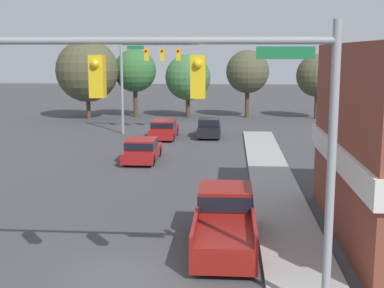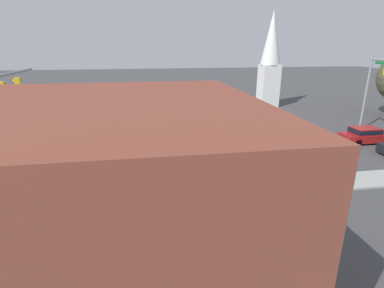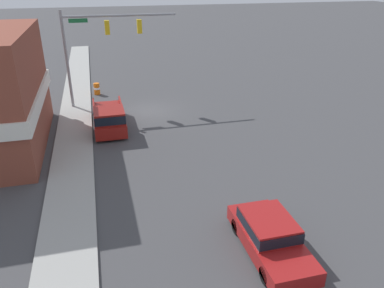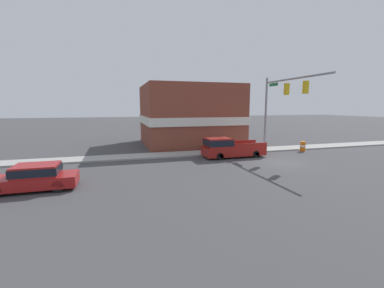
# 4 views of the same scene
# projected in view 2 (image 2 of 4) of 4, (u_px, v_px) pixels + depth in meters

# --- Properties ---
(ground_plane) EXTENTS (200.00, 200.00, 0.00)m
(ground_plane) POSITION_uv_depth(u_px,v_px,m) (67.00, 168.00, 22.67)
(ground_plane) COLOR #424244
(sidewalk_curb) EXTENTS (2.40, 60.00, 0.14)m
(sidewalk_curb) POSITION_uv_depth(u_px,v_px,m) (44.00, 205.00, 17.31)
(sidewalk_curb) COLOR #9E9E99
(sidewalk_curb) RESTS_ON ground
(near_signal_assembly) EXTENTS (8.80, 0.49, 7.61)m
(near_signal_assembly) POSITION_uv_depth(u_px,v_px,m) (0.00, 104.00, 17.53)
(near_signal_assembly) COLOR gray
(near_signal_assembly) RESTS_ON ground
(car_lead) EXTENTS (1.95, 4.71, 1.44)m
(car_lead) POSITION_uv_depth(u_px,v_px,m) (275.00, 139.00, 27.18)
(car_lead) COLOR black
(car_lead) RESTS_ON ground
(car_second_ahead) EXTENTS (1.92, 4.81, 1.48)m
(car_second_ahead) POSITION_uv_depth(u_px,v_px,m) (366.00, 135.00, 28.33)
(car_second_ahead) COLOR black
(car_second_ahead) RESTS_ON ground
(pickup_truck_parked) EXTENTS (2.08, 5.71, 1.83)m
(pickup_truck_parked) POSITION_uv_depth(u_px,v_px,m) (104.00, 171.00, 19.83)
(pickup_truck_parked) COLOR black
(pickup_truck_parked) RESTS_ON ground
(corner_brick_building) EXTENTS (10.67, 11.23, 7.16)m
(corner_brick_building) POSITION_uv_depth(u_px,v_px,m) (99.00, 206.00, 10.43)
(corner_brick_building) COLOR brown
(corner_brick_building) RESTS_ON ground
(church_steeple) EXTENTS (2.89, 2.89, 13.59)m
(church_steeple) POSITION_uv_depth(u_px,v_px,m) (271.00, 58.00, 43.48)
(church_steeple) COLOR white
(church_steeple) RESTS_ON ground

